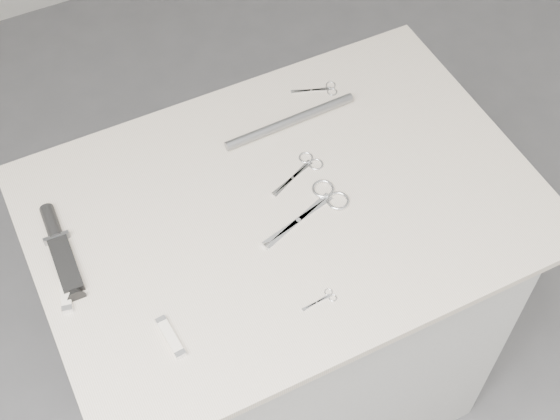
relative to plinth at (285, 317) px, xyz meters
name	(u,v)px	position (x,y,z in m)	size (l,w,h in m)	color
ground	(284,391)	(0.00, 0.00, -0.46)	(4.00, 4.00, 0.01)	slate
plinth	(285,317)	(0.00, 0.00, 0.00)	(0.90, 0.60, 0.90)	beige
display_board	(286,206)	(0.00, 0.00, 0.46)	(1.00, 0.70, 0.02)	beige
large_shears	(319,204)	(0.06, -0.03, 0.47)	(0.20, 0.11, 0.01)	silver
embroidery_scissors_a	(303,168)	(0.07, 0.06, 0.47)	(0.13, 0.08, 0.00)	silver
embroidery_scissors_b	(322,89)	(0.21, 0.25, 0.47)	(0.10, 0.06, 0.00)	silver
tiny_scissors	(323,299)	(-0.04, -0.23, 0.47)	(0.07, 0.03, 0.00)	silver
sheathed_knife	(59,245)	(-0.43, 0.10, 0.48)	(0.05, 0.21, 0.03)	black
pocket_knife_a	(65,290)	(-0.45, 0.00, 0.48)	(0.04, 0.10, 0.01)	white
pocket_knife_b	(171,337)	(-0.32, -0.18, 0.48)	(0.03, 0.09, 0.01)	white
metal_rail	(290,121)	(0.10, 0.19, 0.48)	(0.02, 0.02, 0.30)	gray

